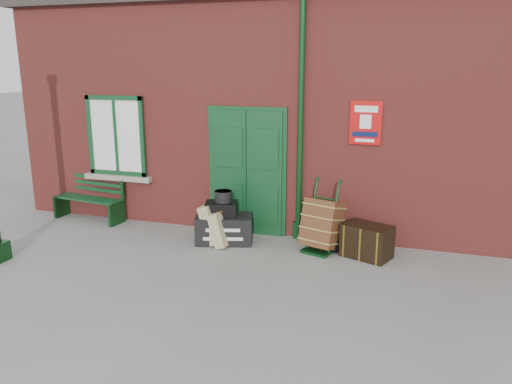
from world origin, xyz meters
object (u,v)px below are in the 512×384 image
at_px(bench, 91,197).
at_px(porter_trolley, 322,224).
at_px(houdini_trunk, 224,229).
at_px(dark_trunk, 367,241).

relative_size(bench, porter_trolley, 1.28).
distance_m(houdini_trunk, dark_trunk, 2.38).
height_order(porter_trolley, dark_trunk, porter_trolley).
relative_size(bench, dark_trunk, 2.02).
bearing_deg(dark_trunk, bench, -163.12).
distance_m(bench, porter_trolley, 4.64).
height_order(houdini_trunk, porter_trolley, porter_trolley).
bearing_deg(houdini_trunk, bench, 155.10).
bearing_deg(porter_trolley, dark_trunk, 12.94).
distance_m(houdini_trunk, porter_trolley, 1.67).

